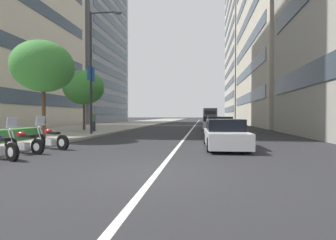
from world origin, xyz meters
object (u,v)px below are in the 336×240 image
Objects in this scene: motorcycle_mid_row at (23,143)px; street_tree_mid_sidewalk at (43,67)px; car_following_behind at (212,124)px; street_tree_far_plaza at (84,88)px; street_lamp_with_banners at (95,62)px; motorcycle_far_end_row at (50,139)px; car_mid_block_traffic at (224,134)px; motorcycle_under_tarp at (0,147)px; pedestrian_on_plaza at (93,122)px; car_approaching_light at (219,127)px; delivery_van_ahead at (210,116)px.

motorcycle_mid_row is 6.71m from street_tree_mid_sidewalk.
street_tree_far_plaza reaches higher than car_following_behind.
street_lamp_with_banners is at bearing 134.69° from car_following_behind.
street_tree_mid_sidewalk is 8.44m from street_tree_far_plaza.
motorcycle_far_end_row is 0.23× the size of street_lamp_with_banners.
motorcycle_far_end_row is 8.06m from car_mid_block_traffic.
motorcycle_mid_row reaches higher than car_mid_block_traffic.
motorcycle_mid_row is at bearing -62.50° from motorcycle_under_tarp.
street_tree_mid_sidewalk is 3.51× the size of pedestrian_on_plaza.
car_mid_block_traffic reaches higher than motorcycle_under_tarp.
car_approaching_light is at bearing -117.09° from motorcycle_mid_row.
car_mid_block_traffic is 14.57m from car_following_behind.
motorcycle_far_end_row is 10.55m from pedestrian_on_plaza.
motorcycle_far_end_row is (1.38, -0.28, 0.02)m from motorcycle_mid_row.
street_tree_far_plaza reaches higher than delivery_van_ahead.
pedestrian_on_plaza is at bearing -64.99° from motorcycle_mid_row.
motorcycle_far_end_row reaches higher than car_mid_block_traffic.
street_tree_far_plaza is (8.29, 1.53, -0.32)m from street_tree_mid_sidewalk.
street_tree_mid_sidewalk is (-4.87, 10.72, 3.78)m from car_approaching_light.
car_mid_block_traffic is 2.85× the size of pedestrian_on_plaza.
car_approaching_light reaches higher than car_following_behind.
pedestrian_on_plaza is (11.59, 2.32, 0.56)m from motorcycle_mid_row.
street_lamp_with_banners reaches higher than motorcycle_under_tarp.
motorcycle_far_end_row is 0.36× the size of street_tree_mid_sidewalk.
motorcycle_under_tarp is 0.22× the size of street_lamp_with_banners.
motorcycle_mid_row is 1.41m from motorcycle_far_end_row.
delivery_van_ahead is 3.62× the size of pedestrian_on_plaza.
street_tree_mid_sidewalk is at bearing 141.48° from car_following_behind.
motorcycle_mid_row is 0.44× the size of car_mid_block_traffic.
motorcycle_under_tarp is 15.46m from street_tree_far_plaza.
motorcycle_far_end_row is 0.47× the size of car_following_behind.
car_following_behind is 15.87m from delivery_van_ahead.
delivery_van_ahead reaches higher than motorcycle_mid_row.
street_tree_mid_sidewalk is (6.15, 2.51, 4.06)m from motorcycle_under_tarp.
car_mid_block_traffic is at bearing 178.95° from delivery_van_ahead.
car_approaching_light is (9.68, -8.35, 0.26)m from motorcycle_mid_row.
street_tree_far_plaza is at bearing 35.51° from street_lamp_with_banners.
street_tree_far_plaza is at bearing -110.22° from pedestrian_on_plaza.
car_approaching_light is 1.02× the size of car_following_behind.
delivery_van_ahead is (23.73, 0.06, 0.75)m from car_approaching_light.
pedestrian_on_plaza is at bearing 120.67° from car_following_behind.
car_following_behind is (17.56, -8.07, 0.25)m from motorcycle_mid_row.
car_mid_block_traffic is at bearing -130.07° from motorcycle_under_tarp.
street_lamp_with_banners reaches higher than street_tree_mid_sidewalk.
car_mid_block_traffic is 0.81× the size of street_tree_mid_sidewalk.
motorcycle_far_end_row is at bearing -142.33° from street_tree_mid_sidewalk.
motorcycle_mid_row is at bearing 165.24° from delivery_van_ahead.
motorcycle_far_end_row is at bearing 155.08° from car_following_behind.
street_tree_far_plaza is at bearing 10.47° from street_tree_mid_sidewalk.
delivery_van_ahead reaches higher than motorcycle_under_tarp.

